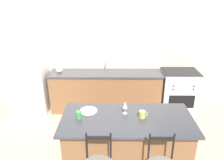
# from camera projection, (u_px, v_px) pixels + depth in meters

# --- Properties ---
(ground_plane) EXTENTS (18.00, 18.00, 0.00)m
(ground_plane) POSITION_uv_depth(u_px,v_px,m) (106.00, 116.00, 4.95)
(ground_plane) COLOR tan
(wall_back) EXTENTS (6.00, 0.07, 2.70)m
(wall_back) POSITION_uv_depth(u_px,v_px,m) (106.00, 51.00, 5.04)
(wall_back) COLOR beige
(wall_back) RESTS_ON ground_plane
(back_counter) EXTENTS (2.53, 0.63, 0.93)m
(back_counter) POSITION_uv_depth(u_px,v_px,m) (106.00, 91.00, 5.10)
(back_counter) COLOR brown
(back_counter) RESTS_ON ground_plane
(sink_faucet) EXTENTS (0.02, 0.13, 0.22)m
(sink_faucet) POSITION_uv_depth(u_px,v_px,m) (106.00, 64.00, 5.04)
(sink_faucet) COLOR #ADAFB5
(sink_faucet) RESTS_ON back_counter
(kitchen_island) EXTENTS (1.91, 0.90, 0.93)m
(kitchen_island) POSITION_uv_depth(u_px,v_px,m) (126.00, 144.00, 3.32)
(kitchen_island) COLOR brown
(kitchen_island) RESTS_ON ground_plane
(refrigerator) EXTENTS (0.83, 0.70, 1.71)m
(refrigerator) POSITION_uv_depth(u_px,v_px,m) (28.00, 76.00, 4.91)
(refrigerator) COLOR white
(refrigerator) RESTS_ON ground_plane
(oven_range) EXTENTS (0.79, 0.64, 0.97)m
(oven_range) POSITION_uv_depth(u_px,v_px,m) (178.00, 91.00, 5.05)
(oven_range) COLOR #B7B7BC
(oven_range) RESTS_ON ground_plane
(dinner_plate) EXTENTS (0.27, 0.27, 0.02)m
(dinner_plate) POSITION_uv_depth(u_px,v_px,m) (88.00, 111.00, 3.33)
(dinner_plate) COLOR beige
(dinner_plate) RESTS_ON kitchen_island
(wine_glass) EXTENTS (0.07, 0.07, 0.19)m
(wine_glass) POSITION_uv_depth(u_px,v_px,m) (125.00, 105.00, 3.22)
(wine_glass) COLOR white
(wine_glass) RESTS_ON kitchen_island
(coffee_mug) EXTENTS (0.13, 0.09, 0.10)m
(coffee_mug) POSITION_uv_depth(u_px,v_px,m) (142.00, 114.00, 3.15)
(coffee_mug) COLOR #C1B251
(coffee_mug) RESTS_ON kitchen_island
(tumbler_cup) EXTENTS (0.08, 0.08, 0.11)m
(tumbler_cup) POSITION_uv_depth(u_px,v_px,m) (79.00, 115.00, 3.12)
(tumbler_cup) COLOR #3D934C
(tumbler_cup) RESTS_ON kitchen_island
(pumpkin_decoration) EXTENTS (0.14, 0.14, 0.13)m
(pumpkin_decoration) POSITION_uv_depth(u_px,v_px,m) (59.00, 70.00, 4.89)
(pumpkin_decoration) COLOR beige
(pumpkin_decoration) RESTS_ON back_counter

